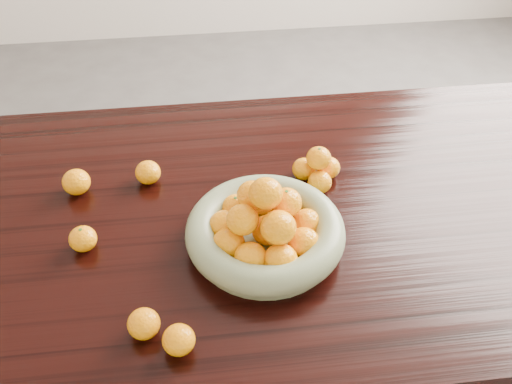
{
  "coord_description": "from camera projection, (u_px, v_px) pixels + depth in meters",
  "views": [
    {
      "loc": [
        -0.12,
        -1.0,
        1.71
      ],
      "look_at": [
        -0.01,
        -0.02,
        0.83
      ],
      "focal_mm": 40.0,
      "sensor_mm": 36.0,
      "label": 1
    }
  ],
  "objects": [
    {
      "name": "loose_orange_0",
      "position": [
        83.0,
        239.0,
        1.28
      ],
      "size": [
        0.06,
        0.06,
        0.06
      ],
      "primitive_type": "ellipsoid",
      "color": "#FF9C07",
      "rests_on": "dining_table"
    },
    {
      "name": "fruit_bowl",
      "position": [
        265.0,
        230.0,
        1.27
      ],
      "size": [
        0.36,
        0.36,
        0.19
      ],
      "rotation": [
        0.0,
        0.0,
        -0.11
      ],
      "color": "gray",
      "rests_on": "dining_table"
    },
    {
      "name": "loose_orange_1",
      "position": [
        144.0,
        324.0,
        1.11
      ],
      "size": [
        0.06,
        0.06,
        0.06
      ],
      "primitive_type": "ellipsoid",
      "color": "#FF9C07",
      "rests_on": "dining_table"
    },
    {
      "name": "dining_table",
      "position": [
        258.0,
        236.0,
        1.45
      ],
      "size": [
        2.0,
        1.0,
        0.75
      ],
      "color": "black",
      "rests_on": "ground"
    },
    {
      "name": "loose_orange_3",
      "position": [
        76.0,
        182.0,
        1.42
      ],
      "size": [
        0.07,
        0.07,
        0.06
      ],
      "primitive_type": "ellipsoid",
      "color": "#FF9C07",
      "rests_on": "dining_table"
    },
    {
      "name": "loose_orange_2",
      "position": [
        179.0,
        340.0,
        1.08
      ],
      "size": [
        0.06,
        0.06,
        0.06
      ],
      "primitive_type": "ellipsoid",
      "color": "#FF9C07",
      "rests_on": "dining_table"
    },
    {
      "name": "orange_pyramid",
      "position": [
        318.0,
        169.0,
        1.45
      ],
      "size": [
        0.12,
        0.12,
        0.11
      ],
      "rotation": [
        0.0,
        0.0,
        -0.04
      ],
      "color": "#FF9C07",
      "rests_on": "dining_table"
    },
    {
      "name": "ground",
      "position": [
        257.0,
        375.0,
        1.89
      ],
      "size": [
        5.0,
        5.0,
        0.0
      ],
      "primitive_type": "plane",
      "color": "#555351",
      "rests_on": "ground"
    },
    {
      "name": "loose_orange_4",
      "position": [
        148.0,
        172.0,
        1.45
      ],
      "size": [
        0.06,
        0.06,
        0.06
      ],
      "primitive_type": "ellipsoid",
      "color": "#FF9C07",
      "rests_on": "dining_table"
    }
  ]
}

